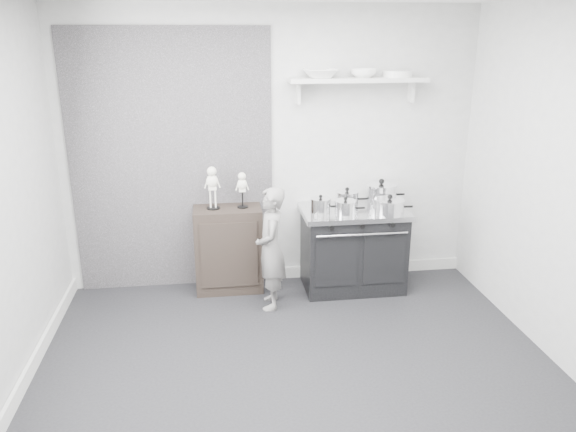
% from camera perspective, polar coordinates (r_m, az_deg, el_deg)
% --- Properties ---
extents(ground, '(4.00, 4.00, 0.00)m').
position_cam_1_polar(ground, '(4.34, 1.18, -16.09)').
color(ground, black).
rests_on(ground, ground).
extents(room_shell, '(4.02, 3.62, 2.71)m').
position_cam_1_polar(room_shell, '(3.80, -0.34, 5.97)').
color(room_shell, silver).
rests_on(room_shell, ground).
extents(wall_shelf, '(1.30, 0.26, 0.24)m').
position_cam_1_polar(wall_shelf, '(5.41, 7.09, 13.46)').
color(wall_shelf, silver).
rests_on(wall_shelf, room_shell).
extents(stove, '(1.02, 0.64, 0.82)m').
position_cam_1_polar(stove, '(5.57, 6.62, -3.31)').
color(stove, black).
rests_on(stove, ground).
extents(side_cabinet, '(0.65, 0.38, 0.84)m').
position_cam_1_polar(side_cabinet, '(5.53, -6.06, -3.35)').
color(side_cabinet, black).
rests_on(side_cabinet, ground).
extents(child, '(0.31, 0.44, 1.15)m').
position_cam_1_polar(child, '(5.10, -1.76, -3.32)').
color(child, slate).
rests_on(child, ground).
extents(pot_front_left, '(0.28, 0.19, 0.19)m').
position_cam_1_polar(pot_front_left, '(5.25, 3.33, 1.01)').
color(pot_front_left, white).
rests_on(pot_front_left, stove).
extents(pot_back_left, '(0.32, 0.23, 0.19)m').
position_cam_1_polar(pot_back_left, '(5.52, 6.01, 1.77)').
color(pot_back_left, white).
rests_on(pot_back_left, stove).
extents(pot_back_right, '(0.40, 0.31, 0.26)m').
position_cam_1_polar(pot_back_right, '(5.61, 9.43, 2.20)').
color(pot_back_right, white).
rests_on(pot_back_right, stove).
extents(pot_front_right, '(0.37, 0.28, 0.19)m').
position_cam_1_polar(pot_front_right, '(5.33, 10.27, 0.95)').
color(pot_front_right, white).
rests_on(pot_front_right, stove).
extents(pot_front_center, '(0.29, 0.20, 0.18)m').
position_cam_1_polar(pot_front_center, '(5.24, 5.85, 0.84)').
color(pot_front_center, white).
rests_on(pot_front_center, stove).
extents(skeleton_full, '(0.13, 0.09, 0.47)m').
position_cam_1_polar(skeleton_full, '(5.33, -7.70, 3.18)').
color(skeleton_full, white).
rests_on(skeleton_full, side_cabinet).
extents(skeleton_torso, '(0.11, 0.07, 0.40)m').
position_cam_1_polar(skeleton_torso, '(5.34, -4.67, 2.91)').
color(skeleton_torso, white).
rests_on(skeleton_torso, side_cabinet).
extents(bowl_large, '(0.33, 0.33, 0.08)m').
position_cam_1_polar(bowl_large, '(5.32, 3.33, 14.27)').
color(bowl_large, white).
rests_on(bowl_large, wall_shelf).
extents(bowl_small, '(0.25, 0.25, 0.08)m').
position_cam_1_polar(bowl_small, '(5.41, 7.68, 14.19)').
color(bowl_small, white).
rests_on(bowl_small, wall_shelf).
extents(plate_stack, '(0.27, 0.27, 0.06)m').
position_cam_1_polar(plate_stack, '(5.51, 11.07, 14.00)').
color(plate_stack, white).
rests_on(plate_stack, wall_shelf).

